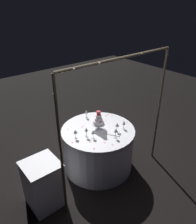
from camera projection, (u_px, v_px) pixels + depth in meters
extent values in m
plane|color=black|center=(98.00, 165.00, 4.03)|extent=(12.00, 12.00, 0.00)
cylinder|color=#473D2D|center=(159.00, 109.00, 3.77)|extent=(0.04, 0.04, 2.06)
cylinder|color=#473D2D|center=(61.00, 154.00, 2.68)|extent=(0.04, 0.04, 2.06)
cylinder|color=#473D2D|center=(122.00, 58.00, 2.75)|extent=(1.95, 0.04, 0.04)
sphere|color=#F9EAB2|center=(156.00, 130.00, 3.97)|extent=(0.02, 0.02, 0.02)
sphere|color=#F9EAB2|center=(62.00, 160.00, 2.72)|extent=(0.02, 0.02, 0.02)
sphere|color=#F9EAB2|center=(157.00, 50.00, 3.17)|extent=(0.02, 0.02, 0.02)
sphere|color=#F9EAB2|center=(162.00, 80.00, 3.55)|extent=(0.02, 0.02, 0.02)
sphere|color=#F9EAB2|center=(64.00, 178.00, 2.87)|extent=(0.02, 0.02, 0.02)
sphere|color=#F9EAB2|center=(142.00, 54.00, 2.94)|extent=(0.02, 0.02, 0.02)
sphere|color=#F9EAB2|center=(168.00, 54.00, 3.34)|extent=(0.02, 0.02, 0.02)
sphere|color=#F9EAB2|center=(63.00, 177.00, 2.88)|extent=(0.02, 0.02, 0.02)
sphere|color=#F9EAB2|center=(122.00, 58.00, 2.75)|extent=(0.02, 0.02, 0.02)
sphere|color=#F9EAB2|center=(164.00, 69.00, 3.45)|extent=(0.02, 0.02, 0.02)
sphere|color=#F9EAB2|center=(61.00, 164.00, 2.72)|extent=(0.02, 0.02, 0.02)
sphere|color=#F9EAB2|center=(99.00, 63.00, 2.52)|extent=(0.02, 0.02, 0.02)
sphere|color=#F9EAB2|center=(165.00, 70.00, 3.45)|extent=(0.02, 0.02, 0.02)
sphere|color=#F9EAB2|center=(54.00, 94.00, 2.30)|extent=(0.02, 0.02, 0.02)
sphere|color=#F9EAB2|center=(74.00, 69.00, 2.32)|extent=(0.02, 0.02, 0.02)
sphere|color=#F9EAB2|center=(159.00, 108.00, 3.79)|extent=(0.02, 0.02, 0.02)
sphere|color=#F9EAB2|center=(65.00, 198.00, 3.05)|extent=(0.02, 0.02, 0.02)
cylinder|color=white|center=(98.00, 148.00, 3.85)|extent=(1.21, 1.21, 0.75)
cylinder|color=white|center=(98.00, 130.00, 3.67)|extent=(1.24, 1.24, 0.02)
cube|color=white|center=(43.00, 185.00, 3.12)|extent=(0.46, 0.46, 0.73)
cube|color=white|center=(40.00, 164.00, 2.95)|extent=(0.48, 0.48, 0.02)
cylinder|color=silver|center=(99.00, 129.00, 3.67)|extent=(0.11, 0.11, 0.01)
cylinder|color=silver|center=(99.00, 126.00, 3.65)|extent=(0.02, 0.02, 0.09)
cylinder|color=silver|center=(99.00, 124.00, 3.63)|extent=(0.22, 0.22, 0.01)
cylinder|color=white|center=(99.00, 122.00, 3.61)|extent=(0.18, 0.18, 0.06)
cylinder|color=white|center=(99.00, 119.00, 3.58)|extent=(0.13, 0.13, 0.05)
cylinder|color=white|center=(99.00, 116.00, 3.56)|extent=(0.10, 0.10, 0.05)
cylinder|color=#CC333D|center=(99.00, 113.00, 3.53)|extent=(0.07, 0.07, 0.06)
cylinder|color=silver|center=(76.00, 138.00, 3.44)|extent=(0.06, 0.06, 0.00)
cylinder|color=silver|center=(76.00, 135.00, 3.42)|extent=(0.01, 0.01, 0.09)
cone|color=silver|center=(75.00, 131.00, 3.39)|extent=(0.06, 0.06, 0.06)
cylinder|color=silver|center=(117.00, 131.00, 3.62)|extent=(0.06, 0.06, 0.00)
cylinder|color=silver|center=(117.00, 129.00, 3.59)|extent=(0.01, 0.01, 0.10)
cone|color=silver|center=(117.00, 125.00, 3.56)|extent=(0.07, 0.07, 0.06)
cylinder|color=silver|center=(93.00, 138.00, 3.44)|extent=(0.06, 0.06, 0.00)
cylinder|color=silver|center=(93.00, 136.00, 3.43)|extent=(0.01, 0.01, 0.08)
cone|color=silver|center=(93.00, 132.00, 3.39)|extent=(0.06, 0.06, 0.06)
cylinder|color=silver|center=(115.00, 137.00, 3.45)|extent=(0.06, 0.06, 0.00)
cylinder|color=silver|center=(116.00, 135.00, 3.43)|extent=(0.01, 0.01, 0.10)
cone|color=silver|center=(116.00, 130.00, 3.39)|extent=(0.05, 0.05, 0.07)
cylinder|color=silver|center=(124.00, 128.00, 3.70)|extent=(0.06, 0.06, 0.00)
cylinder|color=silver|center=(124.00, 126.00, 3.68)|extent=(0.01, 0.01, 0.08)
cone|color=silver|center=(124.00, 122.00, 3.64)|extent=(0.05, 0.05, 0.07)
cylinder|color=silver|center=(87.00, 136.00, 3.48)|extent=(0.06, 0.06, 0.00)
cylinder|color=silver|center=(86.00, 133.00, 3.46)|extent=(0.01, 0.01, 0.11)
cone|color=silver|center=(86.00, 129.00, 3.42)|extent=(0.06, 0.06, 0.05)
cylinder|color=silver|center=(87.00, 117.00, 4.03)|extent=(0.06, 0.06, 0.00)
cylinder|color=silver|center=(86.00, 115.00, 4.01)|extent=(0.01, 0.01, 0.08)
cone|color=silver|center=(86.00, 112.00, 3.98)|extent=(0.06, 0.06, 0.07)
cube|color=silver|center=(109.00, 134.00, 3.53)|extent=(0.13, 0.20, 0.01)
cube|color=white|center=(117.00, 136.00, 3.49)|extent=(0.06, 0.09, 0.01)
ellipsoid|color=#EA6B84|center=(112.00, 116.00, 4.08)|extent=(0.03, 0.04, 0.00)
ellipsoid|color=#EA6B84|center=(107.00, 132.00, 3.60)|extent=(0.03, 0.03, 0.00)
ellipsoid|color=#EA6B84|center=(82.00, 127.00, 3.73)|extent=(0.04, 0.03, 0.00)
ellipsoid|color=#EA6B84|center=(94.00, 149.00, 3.20)|extent=(0.03, 0.04, 0.00)
ellipsoid|color=#EA6B84|center=(128.00, 123.00, 3.86)|extent=(0.02, 0.03, 0.00)
ellipsoid|color=#EA6B84|center=(91.00, 140.00, 3.39)|extent=(0.03, 0.03, 0.00)
ellipsoid|color=#EA6B84|center=(72.00, 143.00, 3.33)|extent=(0.03, 0.04, 0.00)
ellipsoid|color=#EA6B84|center=(68.00, 129.00, 3.67)|extent=(0.03, 0.03, 0.00)
ellipsoid|color=#EA6B84|center=(108.00, 115.00, 4.12)|extent=(0.03, 0.03, 0.00)
ellipsoid|color=#EA6B84|center=(106.00, 121.00, 3.92)|extent=(0.03, 0.02, 0.00)
ellipsoid|color=#EA6B84|center=(83.00, 126.00, 3.77)|extent=(0.03, 0.04, 0.00)
ellipsoid|color=#EA6B84|center=(106.00, 116.00, 4.09)|extent=(0.03, 0.04, 0.00)
ellipsoid|color=#EA6B84|center=(104.00, 143.00, 3.33)|extent=(0.03, 0.04, 0.00)
ellipsoid|color=#EA6B84|center=(112.00, 145.00, 3.28)|extent=(0.03, 0.03, 0.00)
ellipsoid|color=#EA6B84|center=(69.00, 129.00, 3.67)|extent=(0.03, 0.03, 0.00)
ellipsoid|color=#EA6B84|center=(90.00, 142.00, 3.34)|extent=(0.03, 0.03, 0.00)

